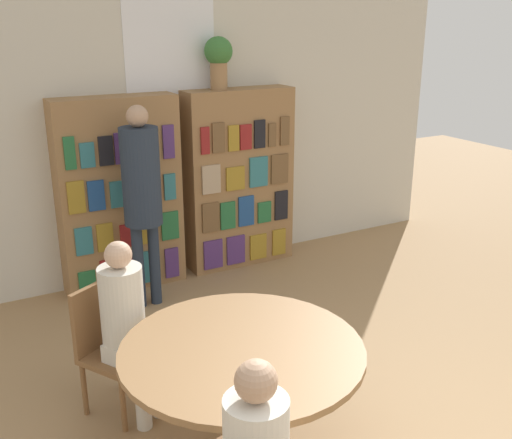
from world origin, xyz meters
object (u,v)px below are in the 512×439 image
at_px(flower_vase, 218,57).
at_px(chair_left_side, 110,342).
at_px(reading_table, 242,363).
at_px(bookshelf_left, 120,196).
at_px(seated_reader_left, 128,321).
at_px(bookshelf_right, 239,179).
at_px(librarian_standing, 142,185).

relative_size(flower_vase, chair_left_side, 0.57).
distance_m(reading_table, chair_left_side, 1.04).
distance_m(bookshelf_left, flower_vase, 1.61).
distance_m(flower_vase, chair_left_side, 3.01).
height_order(reading_table, seated_reader_left, seated_reader_left).
bearing_deg(bookshelf_right, flower_vase, 178.53).
xyz_separation_m(bookshelf_left, seated_reader_left, (-0.57, -1.99, -0.23)).
relative_size(bookshelf_left, flower_vase, 3.68).
height_order(chair_left_side, librarian_standing, librarian_standing).
bearing_deg(bookshelf_right, seated_reader_left, -132.48).
relative_size(bookshelf_right, seated_reader_left, 1.51).
xyz_separation_m(flower_vase, reading_table, (-1.19, -2.73, -1.48)).
bearing_deg(bookshelf_right, reading_table, -117.13).
bearing_deg(seated_reader_left, bookshelf_right, -162.63).
distance_m(bookshelf_right, reading_table, 3.07).
bearing_deg(bookshelf_left, reading_table, -92.93).
bearing_deg(reading_table, flower_vase, 66.44).
bearing_deg(bookshelf_left, flower_vase, 0.28).
distance_m(bookshelf_right, chair_left_side, 2.69).
bearing_deg(reading_table, chair_left_side, 120.15).
relative_size(bookshelf_left, chair_left_side, 2.10).
distance_m(bookshelf_left, bookshelf_right, 1.26).
distance_m(flower_vase, seated_reader_left, 2.95).
height_order(bookshelf_right, flower_vase, flower_vase).
height_order(bookshelf_right, chair_left_side, bookshelf_right).
bearing_deg(librarian_standing, seated_reader_left, -112.62).
distance_m(bookshelf_right, librarian_standing, 1.32).
xyz_separation_m(bookshelf_right, seated_reader_left, (-1.82, -1.99, -0.23)).
bearing_deg(flower_vase, librarian_standing, -153.07).
relative_size(bookshelf_right, flower_vase, 3.68).
xyz_separation_m(chair_left_side, seated_reader_left, (0.09, -0.15, 0.21)).
bearing_deg(librarian_standing, flower_vase, 26.93).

